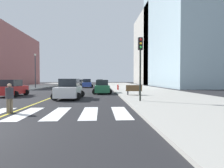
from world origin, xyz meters
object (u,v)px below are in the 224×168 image
Objects in this scene: park_bench at (134,90)px; car_yellow_fourth at (100,83)px; car_gray_fifth at (80,82)px; street_lamp at (35,68)px; car_silver_nearest at (82,82)px; car_red_second at (12,88)px; car_blue_seventh at (87,83)px; car_green_third at (102,87)px; fire_hydrant at (118,87)px; pedestrian_crossing at (10,97)px; traffic_light_near_corner at (140,57)px; car_white_sixth at (69,89)px.

car_yellow_fourth is at bearing 8.60° from park_bench.
street_lamp is at bearing -103.69° from car_gray_fifth.
car_silver_nearest is at bearing 92.45° from car_gray_fifth.
car_red_second is 39.60m from car_gray_fifth.
street_lamp is at bearing 15.62° from car_blue_seventh.
car_yellow_fourth is (-0.37, 30.44, 0.01)m from car_green_third.
car_red_second is at bearing -91.75° from car_gray_fifth.
park_bench is at bearing -72.48° from car_gray_fifth.
car_yellow_fourth is 24.68m from fire_hydrant.
car_green_third is at bearing 92.39° from car_yellow_fourth.
pedestrian_crossing is at bearing 85.26° from car_yellow_fourth.
car_green_third is 17.80m from car_blue_seventh.
car_white_sixth is at bearing -28.17° from traffic_light_near_corner.
fire_hydrant is (12.95, 9.04, -0.30)m from car_red_second.
car_white_sixth is (6.94, -3.02, 0.05)m from car_red_second.
car_red_second is 7.57m from car_white_sixth.
car_yellow_fourth is 13.29m from car_blue_seventh.
car_silver_nearest reaches higher than park_bench.
street_lamp is (-8.40, 27.56, 3.38)m from pedestrian_crossing.
pedestrian_crossing is at bearing -112.48° from fire_hydrant.
pedestrian_crossing is at bearing 67.62° from car_green_third.
car_yellow_fourth reaches higher than fire_hydrant.
car_white_sixth is (3.88, -42.50, 0.13)m from car_gray_fifth.
car_red_second is at bearing 75.32° from car_yellow_fourth.
car_red_second is 0.82× the size of traffic_light_near_corner.
street_lamp reaches higher than traffic_light_near_corner.
park_bench is 2.04× the size of fire_hydrant.
car_blue_seventh is 13.02m from fire_hydrant.
pedestrian_crossing is 21.09m from fire_hydrant.
car_gray_fifth and pedestrian_crossing have the same top height.
street_lamp is (-6.57, -22.36, 3.52)m from car_gray_fifth.
park_bench is 10.07m from fire_hydrant.
traffic_light_near_corner is 28.94m from street_lamp.
car_yellow_fourth is 0.94× the size of car_blue_seventh.
car_white_sixth is 0.99× the size of car_blue_seventh.
street_lamp is (-10.40, -3.44, 3.40)m from car_blue_seventh.
car_red_second is at bearing 87.94° from park_bench.
car_yellow_fourth is at bearing 50.85° from street_lamp.
park_bench is at bearing -75.12° from car_silver_nearest.
car_silver_nearest is 52.13m from traffic_light_near_corner.
car_blue_seventh is at bearing 18.30° from street_lamp.
fire_hydrant is (8.06, 19.48, -0.36)m from pedestrian_crossing.
car_red_second reaches higher than car_yellow_fourth.
car_gray_fifth is 41.88m from park_bench.
car_white_sixth reaches higher than car_yellow_fourth.
car_silver_nearest reaches higher than car_gray_fifth.
street_lamp is (-17.29, 18.12, 3.63)m from park_bench.
pedestrian_crossing is 1.91× the size of fire_hydrant.
car_blue_seventh is at bearing -158.35° from pedestrian_crossing.
car_yellow_fourth is 1.09× the size of car_gray_fifth.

